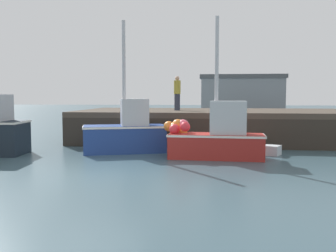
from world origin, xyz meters
The scene contains 7 objects.
ground centered at (0.00, 0.00, -0.05)m, with size 120.00×160.00×0.10m.
pier centered at (3.33, 8.26, 1.29)m, with size 13.73×6.33×1.57m.
fishing_boat_near_right centered at (-0.19, 4.22, 0.83)m, with size 3.60×2.33×5.32m.
fishing_boat_mid centered at (3.42, 3.16, 0.82)m, with size 3.79×1.40×5.17m.
rowboat centered at (5.07, 4.41, 0.19)m, with size 1.89×1.34×0.42m.
dockworker centered at (1.49, 8.29, 2.44)m, with size 0.34×0.34×1.74m.
warehouse centered at (6.79, 37.77, 2.48)m, with size 10.52×4.39×4.92m.
Camera 1 is at (3.39, -10.73, 2.33)m, focal length 40.11 mm.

